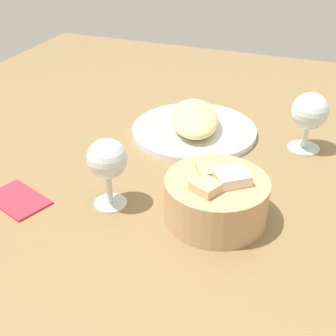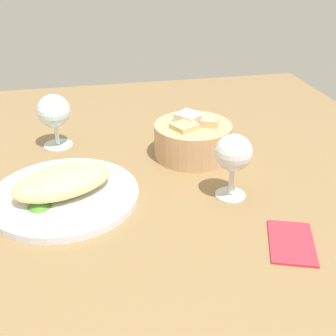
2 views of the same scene
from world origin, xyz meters
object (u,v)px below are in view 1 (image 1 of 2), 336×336
(wine_glass_far, at_px, (310,113))
(folded_napkin, at_px, (18,199))
(plate, at_px, (194,130))
(bread_basket, at_px, (216,198))
(wine_glass_near, at_px, (107,162))

(wine_glass_far, relative_size, folded_napkin, 1.12)
(plate, xyz_separation_m, bread_basket, (0.28, 0.13, 0.03))
(bread_basket, height_order, wine_glass_near, wine_glass_near)
(folded_napkin, bearing_deg, wine_glass_far, 59.73)
(wine_glass_far, xyz_separation_m, folded_napkin, (0.37, -0.45, -0.08))
(wine_glass_far, bearing_deg, plate, -86.18)
(bread_basket, distance_m, folded_napkin, 0.35)
(bread_basket, distance_m, wine_glass_near, 0.19)
(plate, relative_size, bread_basket, 1.64)
(plate, bearing_deg, wine_glass_far, 93.82)
(wine_glass_far, distance_m, folded_napkin, 0.58)
(wine_glass_near, height_order, folded_napkin, wine_glass_near)
(wine_glass_near, bearing_deg, plate, 170.27)
(bread_basket, bearing_deg, wine_glass_far, 159.44)
(plate, relative_size, wine_glass_far, 2.23)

